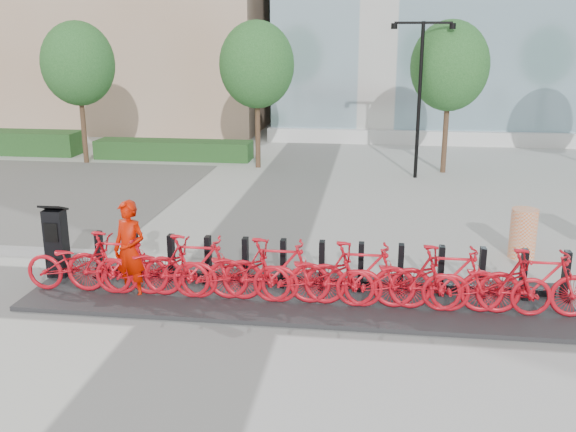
# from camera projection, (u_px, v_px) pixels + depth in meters

# --- Properties ---
(ground) EXTENTS (120.00, 120.00, 0.00)m
(ground) POSITION_uv_depth(u_px,v_px,m) (221.00, 301.00, 11.41)
(ground) COLOR #A6A6A6
(hedge_b) EXTENTS (6.00, 1.20, 0.70)m
(hedge_b) POSITION_uv_depth(u_px,v_px,m) (174.00, 150.00, 24.55)
(hedge_b) COLOR #1C3D1E
(hedge_b) RESTS_ON ground
(tree_0) EXTENTS (2.60, 2.60, 5.10)m
(tree_0) POSITION_uv_depth(u_px,v_px,m) (78.00, 64.00, 22.92)
(tree_0) COLOR brown
(tree_0) RESTS_ON ground
(tree_1) EXTENTS (2.60, 2.60, 5.10)m
(tree_1) POSITION_uv_depth(u_px,v_px,m) (257.00, 65.00, 22.08)
(tree_1) COLOR brown
(tree_1) RESTS_ON ground
(tree_2) EXTENTS (2.60, 2.60, 5.10)m
(tree_2) POSITION_uv_depth(u_px,v_px,m) (450.00, 66.00, 21.24)
(tree_2) COLOR brown
(tree_2) RESTS_ON ground
(streetlamp) EXTENTS (2.00, 0.20, 5.00)m
(streetlamp) POSITION_uv_depth(u_px,v_px,m) (420.00, 82.00, 20.54)
(streetlamp) COLOR black
(streetlamp) RESTS_ON ground
(dock_pad) EXTENTS (9.60, 2.40, 0.08)m
(dock_pad) POSITION_uv_depth(u_px,v_px,m) (296.00, 297.00, 11.52)
(dock_pad) COLOR #29292B
(dock_pad) RESTS_ON ground
(dock_rail_posts) EXTENTS (8.74, 0.50, 0.85)m
(dock_rail_posts) POSITION_uv_depth(u_px,v_px,m) (321.00, 264.00, 11.79)
(dock_rail_posts) COLOR black
(dock_rail_posts) RESTS_ON dock_pad
(bike_0) EXTENTS (1.97, 0.69, 1.04)m
(bike_0) POSITION_uv_depth(u_px,v_px,m) (79.00, 264.00, 11.54)
(bike_0) COLOR red
(bike_0) RESTS_ON dock_pad
(bike_1) EXTENTS (1.92, 0.54, 1.15)m
(bike_1) POSITION_uv_depth(u_px,v_px,m) (117.00, 263.00, 11.43)
(bike_1) COLOR red
(bike_1) RESTS_ON dock_pad
(bike_2) EXTENTS (1.97, 0.69, 1.04)m
(bike_2) POSITION_uv_depth(u_px,v_px,m) (156.00, 268.00, 11.35)
(bike_2) COLOR red
(bike_2) RESTS_ON dock_pad
(bike_3) EXTENTS (1.92, 0.54, 1.15)m
(bike_3) POSITION_uv_depth(u_px,v_px,m) (195.00, 267.00, 11.25)
(bike_3) COLOR red
(bike_3) RESTS_ON dock_pad
(bike_4) EXTENTS (1.97, 0.69, 1.04)m
(bike_4) POSITION_uv_depth(u_px,v_px,m) (235.00, 272.00, 11.17)
(bike_4) COLOR red
(bike_4) RESTS_ON dock_pad
(bike_5) EXTENTS (1.92, 0.54, 1.15)m
(bike_5) POSITION_uv_depth(u_px,v_px,m) (276.00, 270.00, 11.06)
(bike_5) COLOR red
(bike_5) RESTS_ON dock_pad
(bike_6) EXTENTS (1.97, 0.69, 1.04)m
(bike_6) POSITION_uv_depth(u_px,v_px,m) (317.00, 276.00, 10.98)
(bike_6) COLOR red
(bike_6) RESTS_ON dock_pad
(bike_7) EXTENTS (1.92, 0.54, 1.15)m
(bike_7) POSITION_uv_depth(u_px,v_px,m) (360.00, 274.00, 10.87)
(bike_7) COLOR red
(bike_7) RESTS_ON dock_pad
(bike_8) EXTENTS (1.97, 0.69, 1.04)m
(bike_8) POSITION_uv_depth(u_px,v_px,m) (403.00, 280.00, 10.80)
(bike_8) COLOR red
(bike_8) RESTS_ON dock_pad
(bike_9) EXTENTS (1.92, 0.54, 1.15)m
(bike_9) POSITION_uv_depth(u_px,v_px,m) (446.00, 279.00, 10.69)
(bike_9) COLOR red
(bike_9) RESTS_ON dock_pad
(bike_10) EXTENTS (1.97, 0.69, 1.04)m
(bike_10) POSITION_uv_depth(u_px,v_px,m) (491.00, 284.00, 10.61)
(bike_10) COLOR red
(bike_10) RESTS_ON dock_pad
(bike_11) EXTENTS (1.92, 0.54, 1.15)m
(bike_11) POSITION_uv_depth(u_px,v_px,m) (536.00, 283.00, 10.50)
(bike_11) COLOR red
(bike_11) RESTS_ON dock_pad
(kiosk) EXTENTS (0.45, 0.38, 1.44)m
(kiosk) POSITION_uv_depth(u_px,v_px,m) (56.00, 241.00, 12.24)
(kiosk) COLOR black
(kiosk) RESTS_ON dock_pad
(worker_red) EXTENTS (0.76, 0.62, 1.80)m
(worker_red) POSITION_uv_depth(u_px,v_px,m) (130.00, 250.00, 11.34)
(worker_red) COLOR #BC1300
(worker_red) RESTS_ON ground
(construction_barrel) EXTENTS (0.57, 0.57, 1.06)m
(construction_barrel) POSITION_uv_depth(u_px,v_px,m) (523.00, 233.00, 13.55)
(construction_barrel) COLOR #FF5C09
(construction_barrel) RESTS_ON ground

